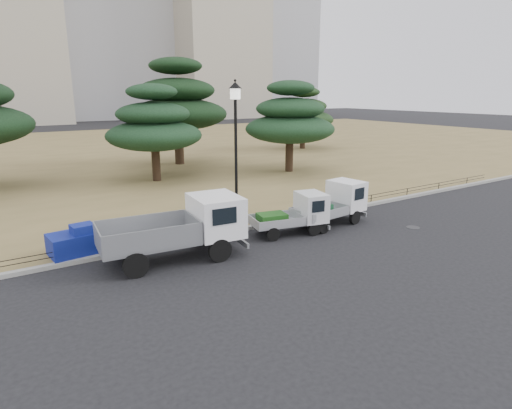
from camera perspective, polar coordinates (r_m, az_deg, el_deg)
ground at (r=17.27m, az=3.59°, el=-5.61°), size 220.00×220.00×0.00m
lawn at (r=45.07m, az=-20.10°, el=6.33°), size 120.00×56.00×0.15m
curb at (r=19.28m, az=-0.96°, el=-3.12°), size 120.00×0.25×0.16m
truck_large at (r=15.89m, az=-9.96°, el=-2.89°), size 5.30×2.48×2.24m
truck_kei_front at (r=18.67m, az=5.17°, el=-1.28°), size 3.48×1.98×1.73m
truck_kei_rear at (r=20.25m, az=10.27°, el=0.10°), size 3.82×1.97×1.92m
street_lamp at (r=18.45m, az=-2.73°, el=9.71°), size 0.56×0.56×6.26m
pipe_fence at (r=19.30m, az=-1.20°, el=-1.99°), size 38.00×0.04×0.40m
tarp_pile at (r=17.33m, az=-23.05°, el=-4.63°), size 1.82×1.42×1.13m
manhole at (r=20.87m, az=20.21°, el=-2.88°), size 0.60×0.60×0.01m
pine_center_left at (r=29.47m, az=-13.47°, el=10.19°), size 6.30×6.30×6.40m
pine_center_right at (r=36.21m, az=-10.47°, el=13.11°), size 8.05×8.05×8.54m
pine_east_near at (r=32.33m, az=4.55°, el=11.21°), size 6.63×6.63×6.69m
pine_east_far at (r=46.08m, az=6.33°, el=11.99°), size 6.34×6.34×6.37m
tower_east at (r=108.70m, az=-5.42°, el=24.26°), size 20.00×18.00×48.00m
radio_tower at (r=129.80m, az=7.83°, el=25.34°), size 1.80×1.80×63.00m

